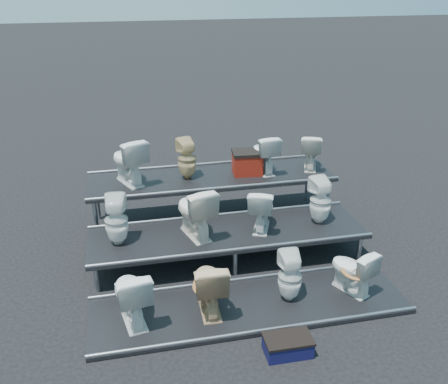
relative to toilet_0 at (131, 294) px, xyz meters
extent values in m
plane|color=black|center=(1.53, 1.30, -0.44)|extent=(80.00, 80.00, 0.00)
cube|color=black|center=(1.53, 0.00, -0.41)|extent=(4.20, 1.20, 0.06)
cube|color=black|center=(1.53, 1.30, -0.21)|extent=(4.20, 1.20, 0.46)
cube|color=black|center=(1.53, 2.60, -0.01)|extent=(4.20, 1.20, 0.86)
imported|color=white|center=(0.00, 0.00, 0.00)|extent=(0.55, 0.82, 0.77)
imported|color=tan|center=(0.98, 0.00, 0.00)|extent=(0.45, 0.76, 0.77)
imported|color=white|center=(2.08, 0.00, -0.03)|extent=(0.34, 0.34, 0.71)
imported|color=white|center=(2.97, 0.00, -0.05)|extent=(0.60, 0.74, 0.66)
imported|color=white|center=(-0.12, 1.30, 0.39)|extent=(0.37, 0.37, 0.75)
imported|color=silver|center=(1.02, 1.30, 0.42)|extent=(0.64, 0.88, 0.80)
imported|color=white|center=(2.05, 1.30, 0.35)|extent=(0.60, 0.76, 0.68)
imported|color=white|center=(3.01, 1.30, 0.39)|extent=(0.37, 0.38, 0.75)
imported|color=white|center=(0.14, 2.60, 0.81)|extent=(0.71, 0.88, 0.79)
imported|color=tan|center=(1.11, 2.60, 0.76)|extent=(0.38, 0.38, 0.70)
imported|color=white|center=(2.47, 2.60, 0.76)|extent=(0.44, 0.70, 0.69)
imported|color=silver|center=(3.34, 2.60, 0.74)|extent=(0.56, 0.71, 0.64)
cube|color=maroon|center=(2.17, 2.59, 0.59)|extent=(0.53, 0.44, 0.36)
cube|color=#0F0F36|center=(1.74, -0.93, -0.35)|extent=(0.55, 0.33, 0.20)
camera|label=1|loc=(0.03, -5.25, 3.68)|focal=40.00mm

